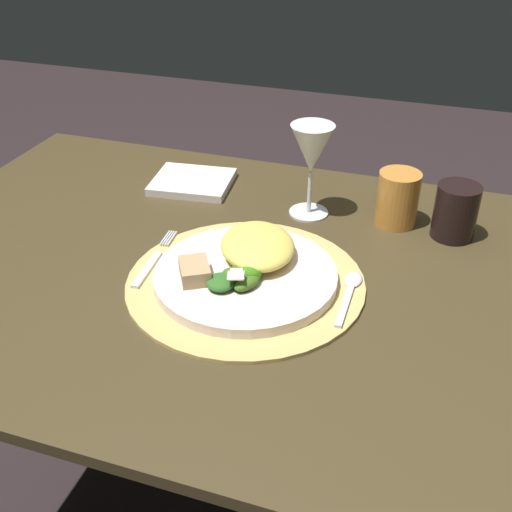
% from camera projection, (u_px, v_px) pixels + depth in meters
% --- Properties ---
extents(dining_table, '(1.29, 0.80, 0.70)m').
position_uv_depth(dining_table, '(266.00, 359.00, 1.08)').
color(dining_table, '#41351D').
rests_on(dining_table, ground).
extents(placemat, '(0.36, 0.36, 0.01)m').
position_uv_depth(placemat, '(246.00, 282.00, 0.96)').
color(placemat, tan).
rests_on(placemat, dining_table).
extents(dinner_plate, '(0.28, 0.28, 0.02)m').
position_uv_depth(dinner_plate, '(245.00, 276.00, 0.95)').
color(dinner_plate, silver).
rests_on(dinner_plate, placemat).
extents(pasta_serving, '(0.16, 0.18, 0.04)m').
position_uv_depth(pasta_serving, '(258.00, 246.00, 0.97)').
color(pasta_serving, '#ECD159').
rests_on(pasta_serving, dinner_plate).
extents(salad_greens, '(0.08, 0.08, 0.03)m').
position_uv_depth(salad_greens, '(237.00, 278.00, 0.91)').
color(salad_greens, '#3A6C1F').
rests_on(salad_greens, dinner_plate).
extents(bread_piece, '(0.06, 0.07, 0.02)m').
position_uv_depth(bread_piece, '(195.00, 271.00, 0.92)').
color(bread_piece, tan).
rests_on(bread_piece, dinner_plate).
extents(fork, '(0.03, 0.17, 0.00)m').
position_uv_depth(fork, '(153.00, 261.00, 1.00)').
color(fork, silver).
rests_on(fork, placemat).
extents(spoon, '(0.03, 0.14, 0.01)m').
position_uv_depth(spoon, '(350.00, 288.00, 0.93)').
color(spoon, silver).
rests_on(spoon, placemat).
extents(napkin, '(0.16, 0.14, 0.02)m').
position_uv_depth(napkin, '(192.00, 182.00, 1.24)').
color(napkin, silver).
rests_on(napkin, dining_table).
extents(wine_glass, '(0.08, 0.08, 0.17)m').
position_uv_depth(wine_glass, '(312.00, 152.00, 1.08)').
color(wine_glass, silver).
rests_on(wine_glass, dining_table).
extents(amber_tumbler, '(0.07, 0.07, 0.10)m').
position_uv_depth(amber_tumbler, '(398.00, 199.00, 1.09)').
color(amber_tumbler, '#CC8436').
rests_on(amber_tumbler, dining_table).
extents(dark_tumbler, '(0.07, 0.07, 0.09)m').
position_uv_depth(dark_tumbler, '(456.00, 212.00, 1.05)').
color(dark_tumbler, black).
rests_on(dark_tumbler, dining_table).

